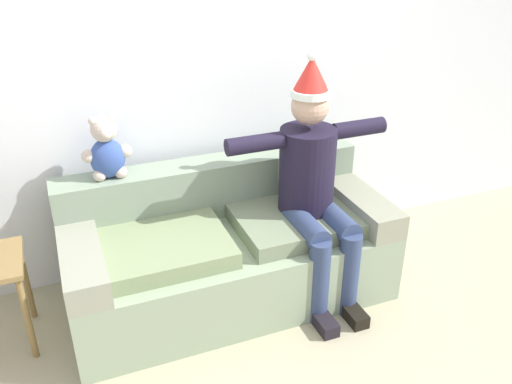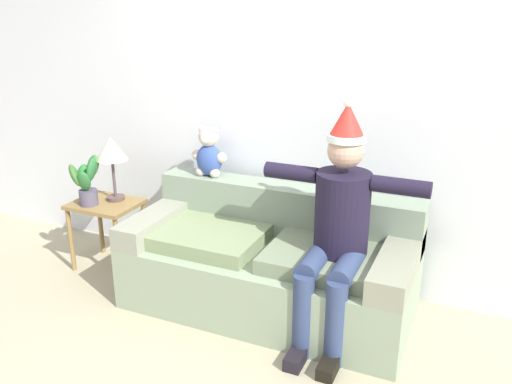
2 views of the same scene
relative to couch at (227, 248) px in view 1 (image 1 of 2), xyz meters
The scene contains 4 objects.
back_wall 1.16m from the couch, 90.00° to the left, with size 7.00×0.10×2.70m, color silver.
couch is the anchor object (origin of this frame).
person_seated 0.69m from the couch, 17.69° to the right, with size 1.02×0.77×1.52m.
teddy_bear 0.94m from the couch, 155.80° to the left, with size 0.29×0.17×0.38m.
Camera 1 is at (-0.88, -1.67, 2.15)m, focal length 37.60 mm.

